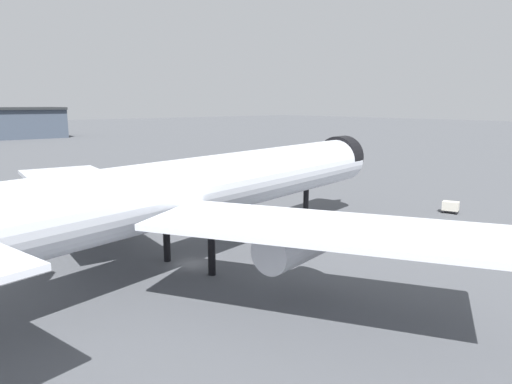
% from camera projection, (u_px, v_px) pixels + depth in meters
% --- Properties ---
extents(ground, '(900.00, 900.00, 0.00)m').
position_uv_depth(ground, '(192.00, 264.00, 50.36)').
color(ground, '#4C4F54').
extents(airliner_near_gate, '(69.03, 62.21, 18.47)m').
position_uv_depth(airliner_near_gate, '(205.00, 188.00, 49.61)').
color(airliner_near_gate, silver).
rests_on(airliner_near_gate, ground).
extents(baggage_cart_trailing, '(2.48, 2.76, 1.82)m').
position_uv_depth(baggage_cart_trailing, '(451.00, 207.00, 73.41)').
color(baggage_cart_trailing, black).
rests_on(baggage_cart_trailing, ground).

